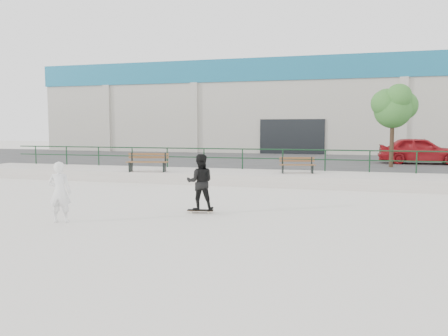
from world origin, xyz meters
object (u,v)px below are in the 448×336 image
(bench_left, at_px, (148,162))
(red_car, at_px, (420,150))
(standing_skater, at_px, (200,182))
(tree, at_px, (394,105))
(seated_skater, at_px, (60,192))
(skateboard, at_px, (200,210))
(bench_right, at_px, (297,165))

(bench_left, xyz_separation_m, red_car, (13.08, 8.12, 0.33))
(standing_skater, bearing_deg, tree, -136.54)
(bench_left, distance_m, seated_skater, 8.75)
(bench_left, xyz_separation_m, skateboard, (4.68, -6.40, -0.86))
(bench_left, bearing_deg, seated_skater, -92.60)
(bench_left, xyz_separation_m, tree, (11.31, 5.45, 2.75))
(bench_right, distance_m, skateboard, 7.89)
(skateboard, height_order, seated_skater, seated_skater)
(bench_left, distance_m, bench_right, 6.93)
(tree, relative_size, skateboard, 5.31)
(bench_left, distance_m, red_car, 15.40)
(bench_right, xyz_separation_m, seated_skater, (-5.41, -9.78, -0.03))
(standing_skater, bearing_deg, skateboard, -17.31)
(seated_skater, bearing_deg, bench_left, -94.63)
(skateboard, relative_size, seated_skater, 0.48)
(standing_skater, bearing_deg, red_car, -137.38)
(red_car, bearing_deg, standing_skater, 150.08)
(red_car, xyz_separation_m, seated_skater, (-11.65, -16.76, -0.44))
(bench_right, bearing_deg, red_car, 36.16)
(standing_skater, bearing_deg, bench_right, -123.29)
(seated_skater, bearing_deg, red_car, -138.85)
(tree, bearing_deg, bench_right, -136.07)
(bench_right, bearing_deg, standing_skater, -117.98)
(standing_skater, bearing_deg, seated_skater, 17.24)
(bench_right, relative_size, seated_skater, 1.00)
(bench_right, relative_size, standing_skater, 0.98)
(skateboard, height_order, standing_skater, standing_skater)
(seated_skater, bearing_deg, skateboard, -159.49)
(seated_skater, bearing_deg, bench_right, -132.97)
(bench_right, relative_size, red_car, 0.37)
(seated_skater, bearing_deg, tree, -139.07)
(bench_left, height_order, tree, tree)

